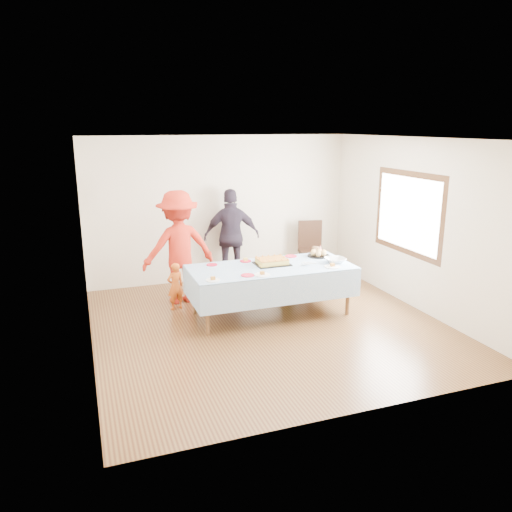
{
  "coord_description": "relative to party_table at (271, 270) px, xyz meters",
  "views": [
    {
      "loc": [
        -2.51,
        -6.44,
        2.88
      ],
      "look_at": [
        -0.09,
        0.3,
        0.99
      ],
      "focal_mm": 35.0,
      "sensor_mm": 36.0,
      "label": 1
    }
  ],
  "objects": [
    {
      "name": "ground",
      "position": [
        -0.18,
        -0.38,
        -0.72
      ],
      "size": [
        5.0,
        5.0,
        0.0
      ],
      "primitive_type": "plane",
      "color": "#4E2916",
      "rests_on": "ground"
    },
    {
      "name": "toddler_left",
      "position": [
        -1.35,
        0.73,
        -0.34
      ],
      "size": [
        0.32,
        0.25,
        0.77
      ],
      "primitive_type": "imported",
      "rotation": [
        0.0,
        0.0,
        3.4
      ],
      "color": "#D45A1A",
      "rests_on": "ground"
    },
    {
      "name": "plate_red_far_b",
      "position": [
        -0.28,
        0.4,
        0.06
      ],
      "size": [
        0.18,
        0.18,
        0.01
      ],
      "primitive_type": "cylinder",
      "color": "red",
      "rests_on": "party_table"
    },
    {
      "name": "toddler_mid",
      "position": [
        0.53,
        0.62,
        -0.34
      ],
      "size": [
        0.4,
        0.28,
        0.77
      ],
      "primitive_type": "imported",
      "rotation": [
        0.0,
        0.0,
        3.05
      ],
      "color": "#236B24",
      "rests_on": "ground"
    },
    {
      "name": "plate_red_far_d",
      "position": [
        0.53,
        0.44,
        0.06
      ],
      "size": [
        0.2,
        0.2,
        0.01
      ],
      "primitive_type": "cylinder",
      "color": "red",
      "rests_on": "party_table"
    },
    {
      "name": "adult_right",
      "position": [
        -0.07,
        1.82,
        0.15
      ],
      "size": [
        1.09,
        0.61,
        1.76
      ],
      "primitive_type": "imported",
      "rotation": [
        0.0,
        0.0,
        2.96
      ],
      "color": "#2F2735",
      "rests_on": "ground"
    },
    {
      "name": "birthday_cake",
      "position": [
        0.06,
        0.11,
        0.1
      ],
      "size": [
        0.53,
        0.4,
        0.09
      ],
      "color": "black",
      "rests_on": "party_table"
    },
    {
      "name": "plate_white_mid",
      "position": [
        -0.29,
        -0.38,
        0.06
      ],
      "size": [
        0.23,
        0.23,
        0.01
      ],
      "primitive_type": "cylinder",
      "color": "white",
      "rests_on": "party_table"
    },
    {
      "name": "plate_red_far_c",
      "position": [
        -0.01,
        0.36,
        0.06
      ],
      "size": [
        0.2,
        0.2,
        0.01
      ],
      "primitive_type": "cylinder",
      "color": "red",
      "rests_on": "party_table"
    },
    {
      "name": "rolls_tray",
      "position": [
        0.96,
        0.3,
        0.1
      ],
      "size": [
        0.36,
        0.36,
        0.11
      ],
      "color": "black",
      "rests_on": "party_table"
    },
    {
      "name": "party_table",
      "position": [
        0.0,
        0.0,
        0.0
      ],
      "size": [
        2.5,
        1.1,
        0.78
      ],
      "color": "brown",
      "rests_on": "ground"
    },
    {
      "name": "plate_red_near",
      "position": [
        -0.49,
        -0.34,
        0.06
      ],
      "size": [
        0.19,
        0.19,
        0.01
      ],
      "primitive_type": "cylinder",
      "color": "red",
      "rests_on": "party_table"
    },
    {
      "name": "room_walls",
      "position": [
        -0.13,
        -0.38,
        1.05
      ],
      "size": [
        5.04,
        5.04,
        2.72
      ],
      "color": "beige",
      "rests_on": "ground"
    },
    {
      "name": "party_hat",
      "position": [
        1.04,
        0.41,
        0.14
      ],
      "size": [
        0.09,
        0.09,
        0.16
      ],
      "primitive_type": "cone",
      "color": "silver",
      "rests_on": "party_table"
    },
    {
      "name": "fork_pile",
      "position": [
        0.54,
        -0.14,
        0.09
      ],
      "size": [
        0.24,
        0.18,
        0.07
      ],
      "primitive_type": null,
      "color": "white",
      "rests_on": "party_table"
    },
    {
      "name": "punch_bowl",
      "position": [
        1.03,
        -0.15,
        0.09
      ],
      "size": [
        0.32,
        0.32,
        0.08
      ],
      "primitive_type": "imported",
      "color": "silver",
      "rests_on": "party_table"
    },
    {
      "name": "plate_white_right",
      "position": [
        0.87,
        -0.34,
        0.06
      ],
      "size": [
        0.25,
        0.25,
        0.01
      ],
      "primitive_type": "cylinder",
      "color": "white",
      "rests_on": "party_table"
    },
    {
      "name": "plate_red_far_a",
      "position": [
        -0.83,
        0.38,
        0.06
      ],
      "size": [
        0.17,
        0.17,
        0.01
      ],
      "primitive_type": "cylinder",
      "color": "red",
      "rests_on": "party_table"
    },
    {
      "name": "adult_left",
      "position": [
        -1.21,
        1.08,
        0.21
      ],
      "size": [
        1.27,
        0.81,
        1.87
      ],
      "primitive_type": "imported",
      "rotation": [
        0.0,
        0.0,
        3.24
      ],
      "color": "red",
      "rests_on": "ground"
    },
    {
      "name": "plate_white_left",
      "position": [
        -1.02,
        -0.39,
        0.06
      ],
      "size": [
        0.2,
        0.2,
        0.01
      ],
      "primitive_type": "cylinder",
      "color": "white",
      "rests_on": "party_table"
    },
    {
      "name": "dining_chair",
      "position": [
        1.5,
        1.67,
        -0.12
      ],
      "size": [
        0.55,
        0.55,
        1.08
      ],
      "rotation": [
        0.0,
        0.0,
        -0.19
      ],
      "color": "black",
      "rests_on": "ground"
    },
    {
      "name": "toddler_right",
      "position": [
        1.07,
        0.67,
        -0.29
      ],
      "size": [
        0.51,
        0.46,
        0.86
      ],
      "primitive_type": "imported",
      "rotation": [
        0.0,
        0.0,
        2.76
      ],
      "color": "tan",
      "rests_on": "ground"
    }
  ]
}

